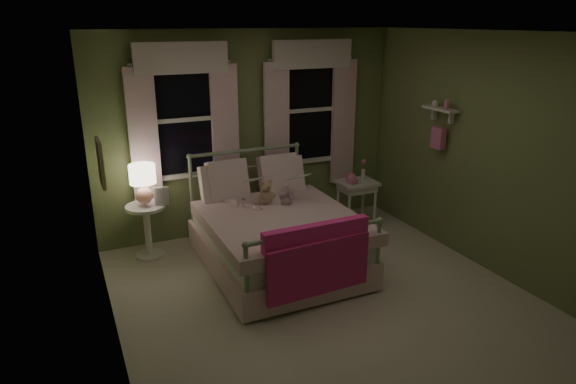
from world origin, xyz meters
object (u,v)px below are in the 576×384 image
child_right (283,178)px  nightstand_right (357,188)px  bed (275,234)px  nightstand_left (147,224)px  child_left (238,180)px  teddy_bear (266,194)px  table_lamp (143,180)px

child_right → nightstand_right: child_right is taller
bed → nightstand_left: (-1.29, 0.84, 0.03)m
child_left → nightstand_right: child_left is taller
nightstand_right → teddy_bear: bearing=-166.3°
table_lamp → nightstand_right: 2.78m
nightstand_left → nightstand_right: same height
bed → teddy_bear: 0.49m
bed → teddy_bear: size_ratio=6.76×
child_left → nightstand_right: bearing=163.6°
nightstand_left → table_lamp: table_lamp is taller
table_lamp → child_left: bearing=-22.8°
bed → teddy_bear: bearing=90.0°
bed → nightstand_right: size_ratio=3.18×
child_left → nightstand_left: child_left is taller
child_right → teddy_bear: (-0.28, -0.16, -0.11)m
bed → child_right: bearing=56.4°
child_right → nightstand_left: size_ratio=1.02×
nightstand_left → child_left: bearing=-22.8°
bed → child_right: size_ratio=3.07×
child_right → nightstand_right: size_ratio=1.04×
child_right → table_lamp: size_ratio=1.41×
child_left → table_lamp: (-1.01, 0.42, 0.01)m
bed → nightstand_right: (1.45, 0.62, 0.17)m
child_left → teddy_bear: size_ratio=2.51×
teddy_bear → nightstand_left: bearing=155.7°
child_right → nightstand_left: (-1.57, 0.42, -0.48)m
child_left → table_lamp: 1.09m
teddy_bear → nightstand_left: 1.46m
table_lamp → child_right: bearing=-15.1°
child_left → child_right: 0.56m
child_left → nightstand_left: 1.21m
teddy_bear → table_lamp: 1.42m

